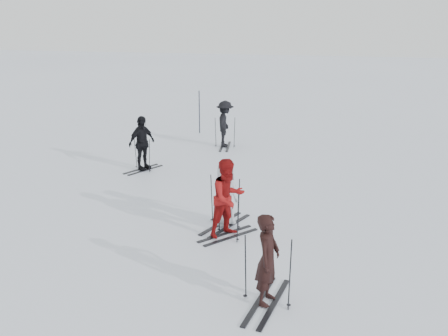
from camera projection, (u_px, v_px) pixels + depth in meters
name	position (u px, v px, depth m)	size (l,w,h in m)	color
ground	(214.00, 215.00, 13.14)	(120.00, 120.00, 0.00)	silver
skier_near_dark	(268.00, 261.00, 8.83)	(0.62, 0.41, 1.70)	black
skier_red	(228.00, 199.00, 11.59)	(0.91, 0.71, 1.87)	maroon
skier_grey	(225.00, 195.00, 12.25)	(0.78, 0.51, 1.59)	#B1B6BC
skier_uphill_left	(142.00, 144.00, 16.77)	(1.07, 0.45, 1.83)	black
skier_uphill_far	(225.00, 124.00, 19.82)	(1.19, 0.68, 1.84)	black
skis_near_dark	(267.00, 270.00, 8.88)	(0.98, 1.85, 1.35)	black
skis_red	(228.00, 213.00, 11.69)	(0.86, 1.63, 1.19)	black
skis_grey	(225.00, 200.00, 12.29)	(0.96, 1.81, 1.32)	black
skis_uphill_left	(142.00, 154.00, 16.87)	(0.83, 1.58, 1.15)	black
skis_uphill_far	(225.00, 132.00, 19.91)	(0.90, 1.70, 1.24)	black
piste_marker	(199.00, 112.00, 22.25)	(0.04, 0.04, 1.90)	black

